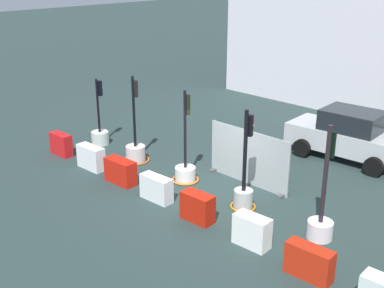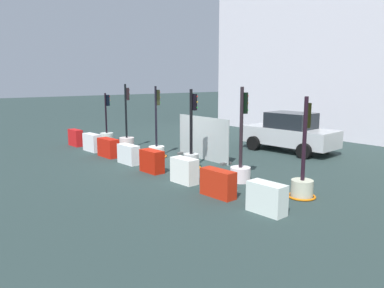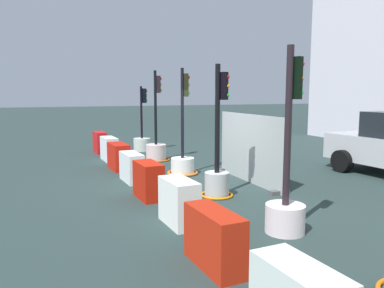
{
  "view_description": "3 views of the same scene",
  "coord_description": "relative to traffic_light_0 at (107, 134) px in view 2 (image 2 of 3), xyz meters",
  "views": [
    {
      "loc": [
        9.47,
        -10.25,
        7.0
      ],
      "look_at": [
        -1.49,
        0.83,
        1.15
      ],
      "focal_mm": 46.33,
      "sensor_mm": 36.0,
      "label": 1
    },
    {
      "loc": [
        12.4,
        -8.75,
        3.45
      ],
      "look_at": [
        0.74,
        0.7,
        0.83
      ],
      "focal_mm": 35.42,
      "sensor_mm": 36.0,
      "label": 2
    },
    {
      "loc": [
        9.07,
        -3.56,
        2.4
      ],
      "look_at": [
        -2.06,
        0.96,
        0.78
      ],
      "focal_mm": 35.6,
      "sensor_mm": 36.0,
      "label": 3
    }
  ],
  "objects": [
    {
      "name": "traffic_light_0",
      "position": [
        0.0,
        0.0,
        0.0
      ],
      "size": [
        0.69,
        0.69,
        2.67
      ],
      "color": "silver",
      "rests_on": "ground_plane"
    },
    {
      "name": "construction_barrier_2",
      "position": [
        3.51,
        -1.68,
        -0.04
      ],
      "size": [
        1.17,
        0.53,
        0.82
      ],
      "color": "red",
      "rests_on": "ground_plane"
    },
    {
      "name": "construction_barrier_1",
      "position": [
        1.81,
        -1.67,
        -0.04
      ],
      "size": [
        1.14,
        0.48,
        0.84
      ],
      "color": "silver",
      "rests_on": "ground_plane"
    },
    {
      "name": "construction_barrier_5",
      "position": [
        9.0,
        -1.67,
        -0.03
      ],
      "size": [
        0.98,
        0.5,
        0.84
      ],
      "color": "white",
      "rests_on": "ground_plane"
    },
    {
      "name": "traffic_light_1",
      "position": [
        2.36,
        -0.1,
        -0.01
      ],
      "size": [
        1.0,
        1.0,
        3.18
      ],
      "color": "beige",
      "rests_on": "ground_plane"
    },
    {
      "name": "construction_barrier_0",
      "position": [
        -0.08,
        -1.72,
        -0.03
      ],
      "size": [
        0.99,
        0.43,
        0.85
      ],
      "color": "red",
      "rests_on": "ground_plane"
    },
    {
      "name": "car_silver_hatchback",
      "position": [
        7.8,
        5.58,
        0.46
      ],
      "size": [
        4.54,
        2.37,
        1.86
      ],
      "color": "#B2B6B8",
      "rests_on": "ground_plane"
    },
    {
      "name": "site_fence_panel",
      "position": [
        6.52,
        1.26,
        0.41
      ],
      "size": [
        3.18,
        0.5,
        1.84
      ],
      "color": "#99A3A2",
      "rests_on": "ground_plane"
    },
    {
      "name": "traffic_light_2",
      "position": [
        4.91,
        -0.05,
        -0.01
      ],
      "size": [
        0.92,
        0.92,
        3.11
      ],
      "color": "silver",
      "rests_on": "ground_plane"
    },
    {
      "name": "construction_barrier_3",
      "position": [
        5.3,
        -1.68,
        -0.06
      ],
      "size": [
        1.11,
        0.47,
        0.78
      ],
      "color": "silver",
      "rests_on": "ground_plane"
    },
    {
      "name": "construction_barrier_6",
      "position": [
        10.79,
        -1.82,
        -0.05
      ],
      "size": [
        1.15,
        0.47,
        0.81
      ],
      "color": "red",
      "rests_on": "ground_plane"
    },
    {
      "name": "traffic_light_5",
      "position": [
        12.4,
        0.05,
        0.06
      ],
      "size": [
        0.82,
        0.82,
        2.95
      ],
      "color": "#B7BAA0",
      "rests_on": "ground_plane"
    },
    {
      "name": "traffic_light_3",
      "position": [
        7.51,
        -0.17,
        0.14
      ],
      "size": [
        0.77,
        0.77,
        3.05
      ],
      "color": "#ADB1B0",
      "rests_on": "ground_plane"
    },
    {
      "name": "ground_plane",
      "position": [
        6.26,
        -0.42,
        -0.45
      ],
      "size": [
        120.0,
        120.0,
        0.0
      ],
      "primitive_type": "plane",
      "color": "#263735"
    },
    {
      "name": "traffic_light_4",
      "position": [
        10.06,
        -0.1,
        0.14
      ],
      "size": [
        0.68,
        0.68,
        3.18
      ],
      "color": "silver",
      "rests_on": "ground_plane"
    },
    {
      "name": "construction_barrier_4",
      "position": [
        7.09,
        -1.71,
        -0.04
      ],
      "size": [
        1.0,
        0.5,
        0.83
      ],
      "color": "#B41A0A",
      "rests_on": "ground_plane"
    },
    {
      "name": "building_main_facade",
      "position": [
        5.38,
        14.99,
        6.99
      ],
      "size": [
        16.02,
        9.61,
        14.84
      ],
      "color": "silver",
      "rests_on": "ground_plane"
    },
    {
      "name": "construction_barrier_7",
      "position": [
        12.6,
        -1.79,
        -0.05
      ],
      "size": [
        1.04,
        0.51,
        0.8
      ],
      "color": "silver",
      "rests_on": "ground_plane"
    }
  ]
}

